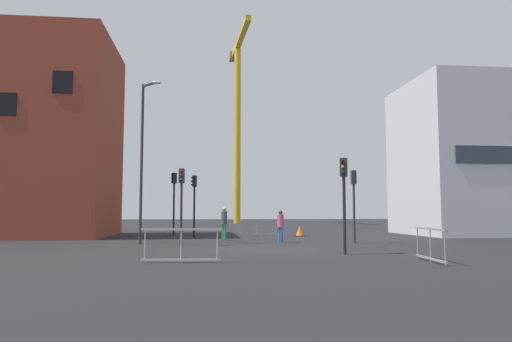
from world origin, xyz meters
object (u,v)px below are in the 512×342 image
(pedestrian_waiting, at_px, (224,221))
(streetlamp_tall, at_px, (143,151))
(traffic_light_island, at_px, (344,189))
(traffic_cone_striped, at_px, (300,231))
(traffic_light_crosswalk, at_px, (174,194))
(construction_crane, at_px, (238,105))
(pedestrian_walking, at_px, (281,224))
(traffic_light_median, at_px, (354,194))
(traffic_light_corner, at_px, (194,196))
(traffic_light_far, at_px, (181,193))

(pedestrian_waiting, bearing_deg, streetlamp_tall, -149.63)
(traffic_light_island, bearing_deg, traffic_cone_striped, 85.97)
(traffic_light_crosswalk, distance_m, traffic_cone_striped, 8.60)
(streetlamp_tall, xyz_separation_m, traffic_cone_striped, (9.29, 6.60, -4.34))
(construction_crane, height_order, traffic_cone_striped, construction_crane)
(traffic_light_island, bearing_deg, pedestrian_walking, 101.28)
(pedestrian_walking, bearing_deg, pedestrian_waiting, 140.41)
(pedestrian_walking, bearing_deg, traffic_light_crosswalk, 129.38)
(pedestrian_walking, bearing_deg, traffic_light_island, -78.72)
(traffic_light_median, xyz_separation_m, pedestrian_waiting, (-6.48, 3.12, -1.42))
(traffic_light_corner, bearing_deg, construction_crane, 81.68)
(traffic_cone_striped, bearing_deg, traffic_light_crosswalk, 174.87)
(streetlamp_tall, bearing_deg, traffic_light_far, -35.41)
(traffic_light_crosswalk, bearing_deg, streetlamp_tall, -98.44)
(pedestrian_walking, bearing_deg, traffic_cone_striped, 70.49)
(traffic_light_corner, xyz_separation_m, traffic_light_crosswalk, (-1.36, 1.86, 0.18))
(construction_crane, height_order, traffic_light_far, construction_crane)
(traffic_light_crosswalk, bearing_deg, traffic_light_island, -62.57)
(traffic_light_island, xyz_separation_m, traffic_cone_striped, (0.93, 13.28, -2.15))
(streetlamp_tall, relative_size, traffic_cone_striped, 11.92)
(traffic_light_median, xyz_separation_m, traffic_cone_striped, (-1.37, 7.26, -2.19))
(traffic_light_far, bearing_deg, traffic_light_island, -39.57)
(traffic_light_island, xyz_separation_m, traffic_light_corner, (-5.91, 12.15, 0.12))
(traffic_light_crosswalk, xyz_separation_m, pedestrian_waiting, (3.10, -4.88, -1.68))
(traffic_light_median, distance_m, pedestrian_waiting, 7.33)
(traffic_light_corner, height_order, traffic_light_crosswalk, traffic_light_crosswalk)
(traffic_light_island, xyz_separation_m, traffic_light_crosswalk, (-7.27, 14.01, 0.31))
(streetlamp_tall, xyz_separation_m, traffic_light_island, (8.36, -6.68, -2.19))
(pedestrian_walking, xyz_separation_m, traffic_cone_striped, (2.29, 6.47, -0.65))
(streetlamp_tall, distance_m, traffic_light_corner, 6.34)
(streetlamp_tall, height_order, traffic_light_corner, streetlamp_tall)
(pedestrian_walking, bearing_deg, traffic_light_far, -162.86)
(traffic_light_corner, xyz_separation_m, traffic_light_median, (8.22, -6.13, -0.08))
(construction_crane, relative_size, streetlamp_tall, 3.11)
(traffic_light_island, bearing_deg, traffic_light_far, 140.43)
(traffic_light_island, relative_size, traffic_light_corner, 0.95)
(streetlamp_tall, xyz_separation_m, pedestrian_walking, (7.00, 0.13, -3.69))
(streetlamp_tall, distance_m, traffic_light_far, 3.28)
(streetlamp_tall, bearing_deg, pedestrian_waiting, 30.37)
(streetlamp_tall, bearing_deg, traffic_light_island, -38.62)
(streetlamp_tall, relative_size, traffic_light_corner, 2.11)
(traffic_light_island, bearing_deg, traffic_light_corner, 115.93)
(traffic_light_corner, relative_size, pedestrian_waiting, 2.07)
(traffic_light_island, distance_m, traffic_light_median, 6.45)
(construction_crane, bearing_deg, traffic_light_corner, -98.32)
(traffic_light_far, relative_size, pedestrian_walking, 2.18)
(construction_crane, distance_m, traffic_light_corner, 37.57)
(construction_crane, relative_size, traffic_light_crosswalk, 6.08)
(traffic_light_far, xyz_separation_m, traffic_light_median, (8.68, 0.76, 0.03))
(traffic_light_far, distance_m, pedestrian_waiting, 4.66)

